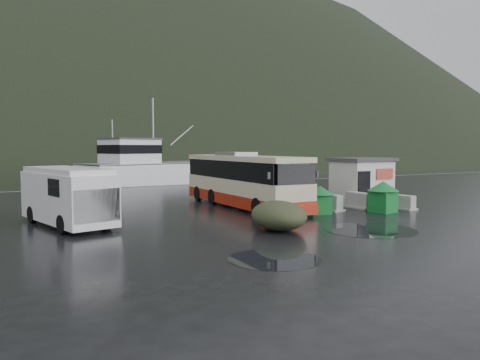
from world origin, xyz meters
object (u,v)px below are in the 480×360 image
jersey_barrier_b (328,210)px  waste_bin_right (383,212)px  coach_bus (243,207)px  jersey_barrier_a (359,208)px  white_van (68,226)px  dome_tent (279,230)px  ticket_kiosk (361,203)px  fishing_trawler (175,179)px  waste_bin_left (320,214)px  jersey_barrier_c (402,209)px

jersey_barrier_b → waste_bin_right: bearing=-43.8°
coach_bus → jersey_barrier_a: coach_bus is taller
white_van → jersey_barrier_a: 15.20m
dome_tent → ticket_kiosk: ticket_kiosk is taller
waste_bin_right → dome_tent: 7.81m
fishing_trawler → jersey_barrier_b: bearing=-110.6°
coach_bus → jersey_barrier_a: size_ratio=6.34×
waste_bin_left → fishing_trawler: size_ratio=0.06×
coach_bus → white_van: (-9.80, -1.92, 0.00)m
waste_bin_left → jersey_barrier_c: 5.11m
dome_tent → ticket_kiosk: bearing=28.5°
white_van → fishing_trawler: size_ratio=0.25×
jersey_barrier_c → fishing_trawler: 29.63m
dome_tent → ticket_kiosk: size_ratio=0.86×
fishing_trawler → coach_bus: bearing=-118.5°
ticket_kiosk → fishing_trawler: size_ratio=0.14×
waste_bin_left → white_van: bearing=167.9°
white_van → jersey_barrier_c: size_ratio=3.88×
dome_tent → waste_bin_left: bearing=32.3°
waste_bin_left → dome_tent: 5.21m
waste_bin_right → jersey_barrier_c: size_ratio=1.04×
coach_bus → dome_tent: (-2.45, -7.23, 0.00)m
ticket_kiosk → fishing_trawler: fishing_trawler is taller
dome_tent → fishing_trawler: 32.58m
fishing_trawler → ticket_kiosk: bearing=-102.2°
dome_tent → fishing_trawler: (8.02, 31.57, 0.00)m
white_van → waste_bin_left: size_ratio=4.22×
waste_bin_right → fishing_trawler: (0.38, 29.94, 0.00)m
jersey_barrier_b → fishing_trawler: (2.42, 27.99, 0.00)m
ticket_kiosk → fishing_trawler: bearing=91.3°
dome_tent → jersey_barrier_c: (9.44, 1.97, 0.00)m
white_van → waste_bin_right: (14.99, -3.68, 0.00)m
fishing_trawler → jersey_barrier_c: bearing=-102.9°
coach_bus → waste_bin_left: bearing=-64.0°
dome_tent → jersey_barrier_b: size_ratio=1.74×
white_van → waste_bin_right: white_van is taller
dome_tent → fishing_trawler: bearing=75.7°
white_van → dome_tent: size_ratio=1.99×
jersey_barrier_b → coach_bus: bearing=130.8°
ticket_kiosk → jersey_barrier_b: bearing=-160.0°
jersey_barrier_a → jersey_barrier_c: size_ratio=1.12×
coach_bus → jersey_barrier_c: bearing=-34.7°
dome_tent → coach_bus: bearing=71.3°
white_van → dome_tent: white_van is taller
jersey_barrier_a → fishing_trawler: size_ratio=0.07×
jersey_barrier_c → jersey_barrier_a: bearing=139.8°
dome_tent → jersey_barrier_c: bearing=11.8°
jersey_barrier_a → fishing_trawler: fishing_trawler is taller
dome_tent → jersey_barrier_b: 6.65m
waste_bin_right → jersey_barrier_c: 1.84m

